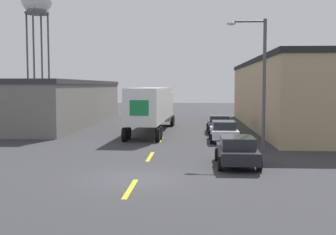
% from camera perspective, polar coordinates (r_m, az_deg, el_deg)
% --- Properties ---
extents(ground_plane, '(160.00, 160.00, 0.00)m').
position_cam_1_polar(ground_plane, '(18.24, -4.29, -8.27)').
color(ground_plane, '#333335').
extents(road_centerline, '(0.20, 17.89, 0.01)m').
position_cam_1_polar(road_centerline, '(23.75, -2.43, -5.30)').
color(road_centerline, gold).
rests_on(road_centerline, ground_plane).
extents(warehouse_left, '(9.24, 25.24, 4.51)m').
position_cam_1_polar(warehouse_left, '(45.33, -15.35, 2.00)').
color(warehouse_left, slate).
rests_on(warehouse_left, ground_plane).
extents(warehouse_right, '(11.09, 29.20, 6.35)m').
position_cam_1_polar(warehouse_right, '(41.77, 18.38, 3.02)').
color(warehouse_right, tan).
rests_on(warehouse_right, ground_plane).
extents(semi_truck, '(3.14, 14.60, 3.80)m').
position_cam_1_polar(semi_truck, '(36.02, -2.06, 1.66)').
color(semi_truck, silver).
rests_on(semi_truck, ground_plane).
extents(parked_car_right_far, '(2.02, 4.27, 1.47)m').
position_cam_1_polar(parked_car_right_far, '(36.00, 6.92, -0.81)').
color(parked_car_right_far, navy).
rests_on(parked_car_right_far, ground_plane).
extents(parked_car_right_mid, '(2.02, 4.27, 1.47)m').
position_cam_1_polar(parked_car_right_mid, '(30.30, 7.57, -1.79)').
color(parked_car_right_mid, silver).
rests_on(parked_car_right_mid, ground_plane).
extents(parked_car_right_near, '(2.02, 4.27, 1.47)m').
position_cam_1_polar(parked_car_right_near, '(21.22, 9.32, -4.42)').
color(parked_car_right_near, black).
rests_on(parked_car_right_near, ground_plane).
extents(water_tower, '(4.88, 4.88, 19.99)m').
position_cam_1_polar(water_tower, '(70.96, -17.36, 14.79)').
color(water_tower, '#47474C').
rests_on(water_tower, ground_plane).
extents(street_lamp, '(2.35, 0.32, 7.89)m').
position_cam_1_polar(street_lamp, '(25.56, 12.32, 5.55)').
color(street_lamp, '#4C4C51').
rests_on(street_lamp, ground_plane).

